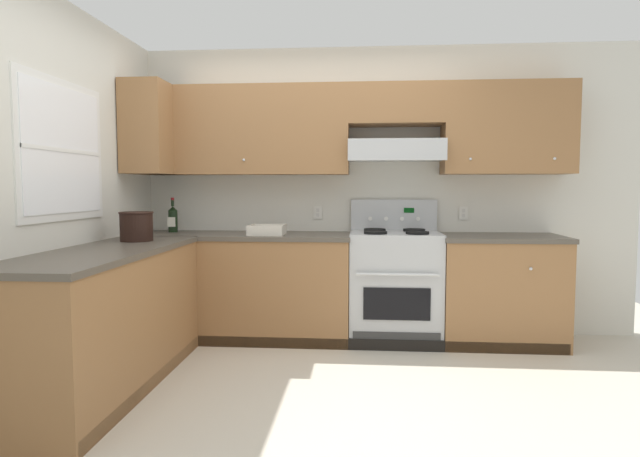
{
  "coord_description": "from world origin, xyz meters",
  "views": [
    {
      "loc": [
        0.41,
        -3.3,
        1.31
      ],
      "look_at": [
        0.09,
        0.7,
        1.0
      ],
      "focal_mm": 30.17,
      "sensor_mm": 36.0,
      "label": 1
    }
  ],
  "objects": [
    {
      "name": "ground_plane",
      "position": [
        0.0,
        0.0,
        0.0
      ],
      "size": [
        7.04,
        7.04,
        0.0
      ],
      "primitive_type": "plane",
      "color": "beige"
    },
    {
      "name": "wall_back",
      "position": [
        0.4,
        1.53,
        1.48
      ],
      "size": [
        4.68,
        0.57,
        2.55
      ],
      "color": "silver",
      "rests_on": "ground_plane"
    },
    {
      "name": "wall_left",
      "position": [
        -1.59,
        0.23,
        1.34
      ],
      "size": [
        0.47,
        4.0,
        2.55
      ],
      "color": "silver",
      "rests_on": "ground_plane"
    },
    {
      "name": "counter_back_run",
      "position": [
        0.15,
        1.24,
        0.45
      ],
      "size": [
        3.6,
        0.65,
        0.91
      ],
      "color": "olive",
      "rests_on": "ground_plane"
    },
    {
      "name": "counter_left_run",
      "position": [
        -1.24,
        -0.0,
        0.45
      ],
      "size": [
        0.63,
        1.91,
        0.91
      ],
      "color": "olive",
      "rests_on": "ground_plane"
    },
    {
      "name": "stove",
      "position": [
        0.68,
        1.25,
        0.48
      ],
      "size": [
        0.76,
        0.62,
        1.2
      ],
      "color": "#B7BABC",
      "rests_on": "ground_plane"
    },
    {
      "name": "wine_bottle",
      "position": [
        -1.28,
        1.36,
        1.03
      ],
      "size": [
        0.08,
        0.08,
        0.31
      ],
      "color": "black",
      "rests_on": "counter_back_run"
    },
    {
      "name": "bowl",
      "position": [
        -0.4,
        1.16,
        0.94
      ],
      "size": [
        0.3,
        0.27,
        0.08
      ],
      "color": "beige",
      "rests_on": "counter_back_run"
    },
    {
      "name": "bucket",
      "position": [
        -1.27,
        0.55,
        1.02
      ],
      "size": [
        0.25,
        0.25,
        0.22
      ],
      "color": "black",
      "rests_on": "counter_left_run"
    }
  ]
}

